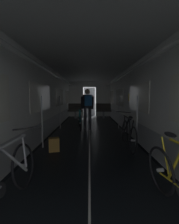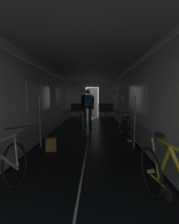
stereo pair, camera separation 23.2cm
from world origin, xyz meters
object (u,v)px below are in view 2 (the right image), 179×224
object	(u,v)px
bench_seat_far_left	(78,109)
bicycle_yellow	(171,188)
bicycle_black	(126,134)
backpack_on_floor	(51,144)
bicycle_teal_in_aisle	(80,120)
person_cyclist_aisle	(88,106)
bench_seat_far_right	(106,109)

from	to	relation	value
bench_seat_far_left	bicycle_yellow	bearing A→B (deg)	-77.04
bench_seat_far_left	bicycle_black	xyz separation A→B (m)	(1.95, -5.98, -0.18)
backpack_on_floor	bicycle_black	bearing A→B (deg)	8.58
bicycle_teal_in_aisle	backpack_on_floor	distance (m)	2.84
person_cyclist_aisle	bench_seat_far_left	bearing A→B (deg)	102.36
bicycle_yellow	bicycle_black	bearing A→B (deg)	90.23
bicycle_yellow	bicycle_teal_in_aisle	size ratio (longest dim) A/B	1.00
bicycle_yellow	person_cyclist_aisle	xyz separation A→B (m)	(-1.14, 4.77, 0.63)
bicycle_teal_in_aisle	backpack_on_floor	xyz separation A→B (m)	(-0.49, -2.79, -0.21)
bench_seat_far_left	bicycle_yellow	distance (m)	8.74
person_cyclist_aisle	backpack_on_floor	xyz separation A→B (m)	(-0.82, -2.52, -0.85)
bicycle_black	bicycle_teal_in_aisle	xyz separation A→B (m)	(-1.46, 2.50, 0.00)
bench_seat_far_right	backpack_on_floor	distance (m)	6.53
bench_seat_far_left	backpack_on_floor	world-z (taller)	bench_seat_far_left
bench_seat_far_right	bicycle_yellow	xyz separation A→B (m)	(0.16, -8.52, -0.18)
bench_seat_far_right	bicycle_yellow	world-z (taller)	bench_seat_far_right
bench_seat_far_left	backpack_on_floor	size ratio (longest dim) A/B	2.89
bicycle_black	bench_seat_far_right	bearing A→B (deg)	91.44
bench_seat_far_right	person_cyclist_aisle	world-z (taller)	person_cyclist_aisle
bicycle_black	backpack_on_floor	size ratio (longest dim) A/B	4.97
bicycle_yellow	backpack_on_floor	distance (m)	2.99
bench_seat_far_right	person_cyclist_aisle	distance (m)	3.90
bicycle_yellow	person_cyclist_aisle	size ratio (longest dim) A/B	1.00
bench_seat_far_left	bicycle_teal_in_aisle	size ratio (longest dim) A/B	0.58
person_cyclist_aisle	bicycle_teal_in_aisle	distance (m)	0.76
backpack_on_floor	bench_seat_far_left	bearing A→B (deg)	90.02
bicycle_yellow	bicycle_black	world-z (taller)	same
person_cyclist_aisle	backpack_on_floor	size ratio (longest dim) A/B	4.96
bicycle_black	person_cyclist_aisle	bearing A→B (deg)	116.85
bicycle_yellow	person_cyclist_aisle	bearing A→B (deg)	103.43
bench_seat_far_left	bicycle_black	world-z (taller)	bench_seat_far_left
bench_seat_far_right	bicycle_black	xyz separation A→B (m)	(0.15, -5.98, -0.18)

